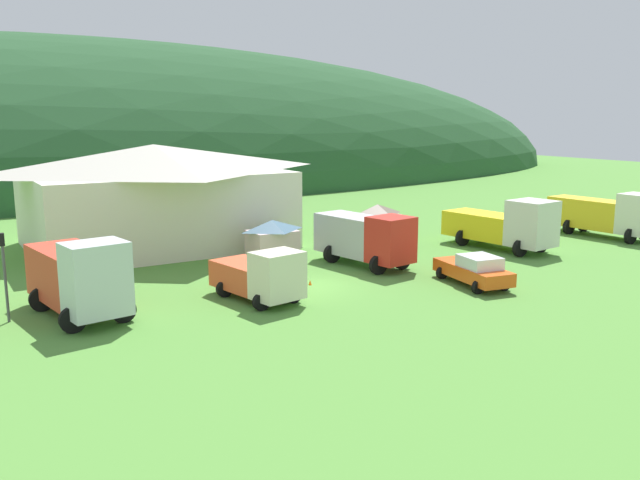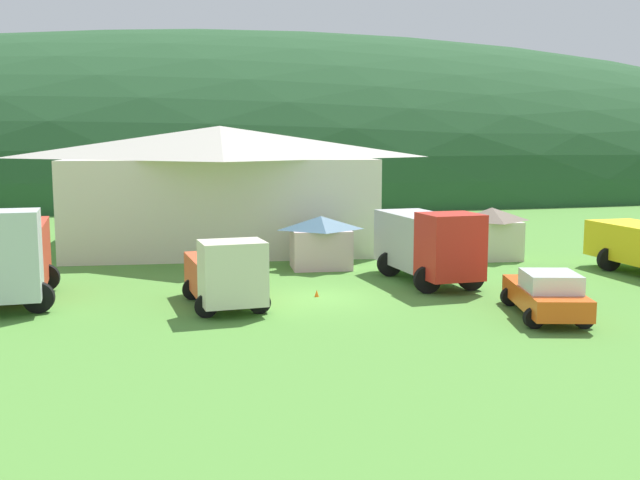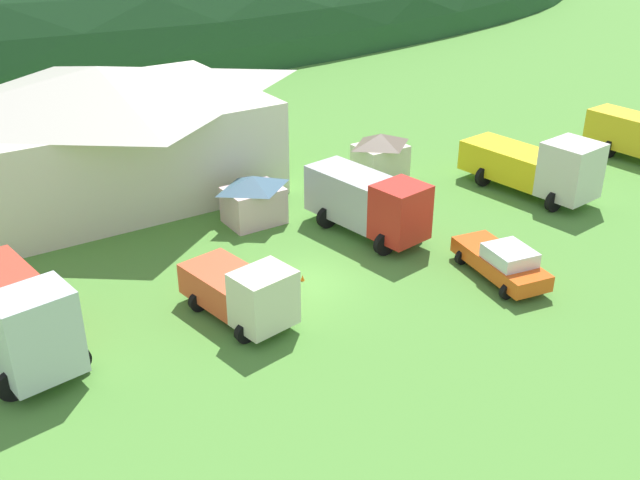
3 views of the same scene
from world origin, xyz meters
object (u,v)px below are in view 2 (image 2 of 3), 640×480
at_px(tow_truck_silver, 10,254).
at_px(service_pickup_orange, 546,294).
at_px(crane_truck_red, 428,242).
at_px(traffic_cone_mid_row, 317,297).
at_px(traffic_cone_near_pickup, 251,282).
at_px(play_shed_pink, 321,241).
at_px(depot_building, 221,185).
at_px(play_shed_cream, 491,233).
at_px(light_truck_cream, 226,273).

relative_size(tow_truck_silver, service_pickup_orange, 1.34).
xyz_separation_m(tow_truck_silver, service_pickup_orange, (18.89, -5.15, -1.04)).
distance_m(crane_truck_red, traffic_cone_mid_row, 5.85).
bearing_deg(crane_truck_red, tow_truck_silver, -93.20).
bearing_deg(traffic_cone_near_pickup, tow_truck_silver, -162.99).
distance_m(play_shed_pink, traffic_cone_near_pickup, 4.85).
bearing_deg(depot_building, crane_truck_red, -55.81).
relative_size(tow_truck_silver, traffic_cone_near_pickup, 13.03).
xyz_separation_m(play_shed_cream, light_truck_cream, (-13.80, -9.28, -0.10)).
relative_size(play_shed_cream, traffic_cone_near_pickup, 5.57).
bearing_deg(crane_truck_red, traffic_cone_near_pickup, -107.76).
relative_size(depot_building, tow_truck_silver, 2.54).
bearing_deg(tow_truck_silver, crane_truck_red, 87.24).
distance_m(light_truck_cream, traffic_cone_mid_row, 4.02).
xyz_separation_m(tow_truck_silver, traffic_cone_mid_row, (11.53, -0.61, -1.87)).
distance_m(light_truck_cream, traffic_cone_near_pickup, 5.07).
distance_m(depot_building, play_shed_cream, 15.46).
bearing_deg(crane_truck_red, play_shed_pink, -145.50).
distance_m(play_shed_pink, light_truck_cream, 9.13).
bearing_deg(depot_building, service_pickup_orange, -60.84).
height_order(play_shed_cream, traffic_cone_near_pickup, play_shed_cream).
distance_m(service_pickup_orange, traffic_cone_mid_row, 8.69).
bearing_deg(traffic_cone_near_pickup, play_shed_pink, 40.81).
height_order(service_pickup_orange, traffic_cone_near_pickup, service_pickup_orange).
bearing_deg(play_shed_cream, traffic_cone_mid_row, -142.29).
height_order(play_shed_cream, tow_truck_silver, tow_truck_silver).
height_order(light_truck_cream, traffic_cone_mid_row, light_truck_cream).
relative_size(tow_truck_silver, crane_truck_red, 1.01).
height_order(tow_truck_silver, service_pickup_orange, tow_truck_silver).
height_order(light_truck_cream, crane_truck_red, crane_truck_red).
relative_size(light_truck_cream, service_pickup_orange, 1.05).
distance_m(depot_building, tow_truck_silver, 16.43).
distance_m(play_shed_cream, play_shed_pink, 9.21).
bearing_deg(play_shed_cream, tow_truck_silver, -161.45).
height_order(play_shed_cream, play_shed_pink, play_shed_cream).
height_order(depot_building, light_truck_cream, depot_building).
bearing_deg(traffic_cone_mid_row, crane_truck_red, 23.09).
bearing_deg(tow_truck_silver, play_shed_pink, 106.61).
height_order(play_shed_pink, traffic_cone_near_pickup, play_shed_pink).
distance_m(crane_truck_red, traffic_cone_near_pickup, 7.83).
xyz_separation_m(depot_building, play_shed_cream, (13.67, -6.88, -2.18)).
relative_size(play_shed_pink, traffic_cone_mid_row, 5.39).
relative_size(play_shed_pink, tow_truck_silver, 0.43).
height_order(depot_building, service_pickup_orange, depot_building).
distance_m(tow_truck_silver, service_pickup_orange, 19.61).
bearing_deg(service_pickup_orange, traffic_cone_mid_row, -112.05).
bearing_deg(traffic_cone_near_pickup, service_pickup_orange, -39.14).
xyz_separation_m(play_shed_pink, traffic_cone_mid_row, (-1.14, -6.46, -1.30)).
height_order(depot_building, crane_truck_red, depot_building).
bearing_deg(play_shed_pink, traffic_cone_mid_row, -100.00).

